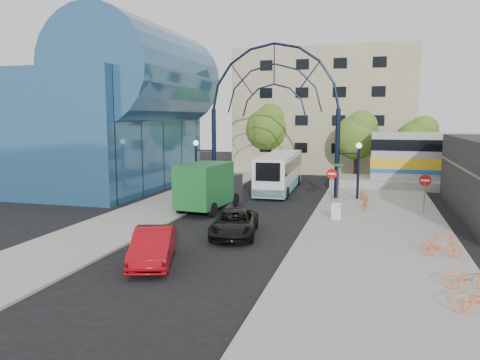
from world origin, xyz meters
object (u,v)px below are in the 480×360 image
(do_not_enter_sign, at_px, (425,184))
(red_sedan, at_px, (153,246))
(tree_north_c, at_px, (419,138))
(black_suv, at_px, (235,223))
(bike_near_b, at_px, (364,194))
(bike_far_b, at_px, (442,245))
(stop_sign, at_px, (332,177))
(bike_far_a, at_px, (469,278))
(tree_north_a, at_px, (358,135))
(sandwich_board, at_px, (336,210))
(bike_near_a, at_px, (365,204))
(gateway_arch, at_px, (274,89))
(green_truck, at_px, (210,187))
(city_bus, at_px, (280,171))
(tree_north_b, at_px, (269,127))
(street_name_sign, at_px, (338,174))

(do_not_enter_sign, xyz_separation_m, red_sedan, (-12.42, -14.56, -1.20))
(tree_north_c, relative_size, black_suv, 1.31)
(bike_near_b, distance_m, bike_far_b, 14.01)
(stop_sign, xyz_separation_m, bike_far_a, (6.33, -16.58, -1.42))
(black_suv, relative_size, bike_near_b, 3.03)
(tree_north_a, relative_size, tree_north_c, 1.08)
(sandwich_board, bearing_deg, black_suv, -134.83)
(red_sedan, height_order, bike_near_b, red_sedan)
(bike_near_a, bearing_deg, bike_far_a, -73.10)
(gateway_arch, relative_size, black_suv, 2.74)
(tree_north_a, relative_size, bike_far_b, 4.02)
(sandwich_board, bearing_deg, green_truck, 171.55)
(tree_north_a, xyz_separation_m, bike_near_a, (1.12, -16.23, -4.07))
(city_bus, xyz_separation_m, red_sedan, (-1.31, -21.85, -0.88))
(red_sedan, bearing_deg, tree_north_b, 75.55)
(tree_north_a, relative_size, black_suv, 1.41)
(stop_sign, height_order, bike_near_a, stop_sign)
(stop_sign, bearing_deg, black_suv, -110.74)
(do_not_enter_sign, bearing_deg, bike_far_b, -91.39)
(tree_north_a, bearing_deg, tree_north_b, 158.20)
(green_truck, bearing_deg, bike_near_b, 35.19)
(bike_near_a, bearing_deg, gateway_arch, 150.99)
(do_not_enter_sign, bearing_deg, bike_near_a, -175.42)
(stop_sign, distance_m, bike_far_b, 13.83)
(sandwich_board, xyz_separation_m, tree_north_c, (6.52, 21.95, 3.53))
(tree_north_b, distance_m, bike_far_b, 34.00)
(black_suv, xyz_separation_m, bike_near_b, (6.46, 12.14, -0.08))
(tree_north_c, bearing_deg, city_bus, -139.02)
(black_suv, xyz_separation_m, bike_far_b, (10.12, -1.38, -0.05))
(stop_sign, xyz_separation_m, do_not_enter_sign, (6.20, -2.00, -0.02))
(tree_north_a, distance_m, bike_near_b, 13.46)
(do_not_enter_sign, relative_size, green_truck, 0.37)
(bike_near_b, bearing_deg, city_bus, 126.55)
(city_bus, bearing_deg, tree_north_a, 51.92)
(tree_north_b, bearing_deg, green_truck, -87.79)
(bike_near_a, bearing_deg, red_sedan, -119.63)
(stop_sign, height_order, bike_far_b, stop_sign)
(street_name_sign, xyz_separation_m, bike_far_a, (5.93, -17.18, -1.56))
(green_truck, height_order, red_sedan, green_truck)
(green_truck, bearing_deg, sandwich_board, -3.41)
(do_not_enter_sign, height_order, red_sedan, do_not_enter_sign)
(red_sedan, bearing_deg, tree_north_c, 48.84)
(gateway_arch, distance_m, bike_far_b, 19.64)
(do_not_enter_sign, bearing_deg, black_suv, -138.97)
(stop_sign, bearing_deg, tree_north_c, 65.31)
(street_name_sign, relative_size, city_bus, 0.24)
(bike_near_a, bearing_deg, bike_near_b, 94.45)
(street_name_sign, height_order, bike_far_b, street_name_sign)
(tree_north_c, height_order, black_suv, tree_north_c)
(city_bus, relative_size, bike_near_a, 7.39)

